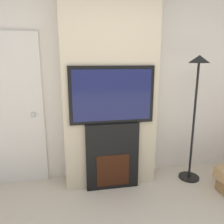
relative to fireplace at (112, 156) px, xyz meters
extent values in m
cube|color=silver|center=(0.00, 0.41, 0.91)|extent=(6.00, 0.06, 2.70)
cube|color=beige|center=(0.00, 0.19, 0.91)|extent=(1.20, 0.38, 2.70)
cube|color=black|center=(0.00, 0.00, 0.00)|extent=(0.69, 0.14, 0.89)
cube|color=#33160A|center=(0.00, -0.07, -0.17)|extent=(0.43, 0.01, 0.43)
cube|color=black|center=(0.00, 0.00, 0.80)|extent=(1.05, 0.06, 0.71)
cube|color=#191E4C|center=(0.00, -0.03, 0.80)|extent=(0.97, 0.01, 0.63)
cylinder|color=black|center=(1.14, 0.00, -0.43)|extent=(0.29, 0.29, 0.03)
cylinder|color=black|center=(1.14, 0.00, 0.38)|extent=(0.03, 0.03, 1.60)
cone|color=black|center=(1.14, 0.00, 1.24)|extent=(0.27, 0.27, 0.10)
cube|color=silver|center=(-1.30, 0.36, 0.56)|extent=(0.88, 0.04, 2.01)
sphere|color=silver|center=(-1.00, 0.32, 0.52)|extent=(0.06, 0.06, 0.06)
camera|label=1|loc=(-0.48, -2.61, 1.21)|focal=35.00mm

